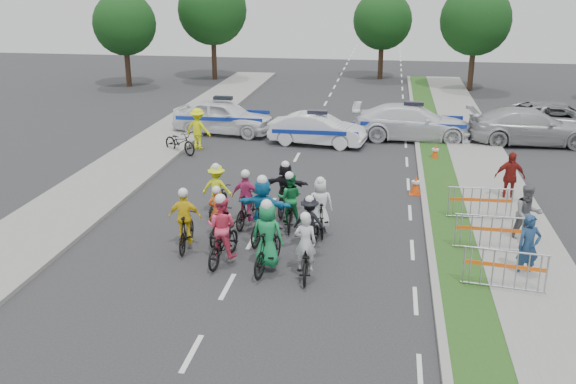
% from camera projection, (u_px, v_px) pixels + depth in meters
% --- Properties ---
extents(ground, '(90.00, 90.00, 0.00)m').
position_uv_depth(ground, '(228.00, 287.00, 15.94)').
color(ground, '#28282B').
rests_on(ground, ground).
extents(curb_right, '(0.20, 60.00, 0.12)m').
position_uv_depth(curb_right, '(427.00, 223.00, 19.84)').
color(curb_right, gray).
rests_on(curb_right, ground).
extents(grass_strip, '(1.20, 60.00, 0.11)m').
position_uv_depth(grass_strip, '(450.00, 225.00, 19.73)').
color(grass_strip, '#184315').
rests_on(grass_strip, ground).
extents(sidewalk_right, '(2.40, 60.00, 0.13)m').
position_uv_depth(sidewalk_right, '(511.00, 228.00, 19.46)').
color(sidewalk_right, gray).
rests_on(sidewalk_right, ground).
extents(sidewalk_left, '(3.00, 60.00, 0.13)m').
position_uv_depth(sidewalk_left, '(76.00, 203.00, 21.55)').
color(sidewalk_left, gray).
rests_on(sidewalk_left, ground).
extents(rider_0, '(0.76, 1.80, 1.79)m').
position_uv_depth(rider_0, '(305.00, 255.00, 16.31)').
color(rider_0, black).
rests_on(rider_0, ground).
extents(rider_1, '(0.92, 1.97, 2.00)m').
position_uv_depth(rider_1, '(268.00, 243.00, 16.58)').
color(rider_1, black).
rests_on(rider_1, ground).
extents(rider_2, '(0.95, 2.00, 1.96)m').
position_uv_depth(rider_2, '(222.00, 237.00, 17.12)').
color(rider_2, black).
rests_on(rider_2, ground).
extents(rider_3, '(0.95, 1.78, 1.84)m').
position_uv_depth(rider_3, '(186.00, 225.00, 17.93)').
color(rider_3, black).
rests_on(rider_3, ground).
extents(rider_4, '(1.00, 1.70, 1.67)m').
position_uv_depth(rider_4, '(310.00, 229.00, 17.81)').
color(rider_4, black).
rests_on(rider_4, ground).
extents(rider_5, '(1.68, 1.99, 2.03)m').
position_uv_depth(rider_5, '(263.00, 214.00, 18.41)').
color(rider_5, black).
rests_on(rider_5, ground).
extents(rider_6, '(0.63, 1.68, 1.69)m').
position_uv_depth(rider_6, '(218.00, 222.00, 18.55)').
color(rider_6, black).
rests_on(rider_6, ground).
extents(rider_7, '(0.84, 1.77, 1.79)m').
position_uv_depth(rider_7, '(320.00, 211.00, 19.02)').
color(rider_7, black).
rests_on(rider_7, ground).
extents(rider_8, '(0.80, 1.82, 1.80)m').
position_uv_depth(rider_8, '(290.00, 206.00, 19.49)').
color(rider_8, black).
rests_on(rider_8, ground).
extents(rider_9, '(0.97, 1.79, 1.83)m').
position_uv_depth(rider_9, '(247.00, 204.00, 19.60)').
color(rider_9, black).
rests_on(rider_9, ground).
extents(rider_10, '(1.01, 1.77, 1.77)m').
position_uv_depth(rider_10, '(217.00, 195.00, 20.42)').
color(rider_10, black).
rests_on(rider_10, ground).
extents(rider_11, '(1.46, 1.74, 1.78)m').
position_uv_depth(rider_11, '(286.00, 191.00, 20.60)').
color(rider_11, black).
rests_on(rider_11, ground).
extents(police_car_0, '(5.11, 2.66, 1.66)m').
position_uv_depth(police_car_0, '(224.00, 117.00, 30.94)').
color(police_car_0, white).
rests_on(police_car_0, ground).
extents(police_car_1, '(4.50, 2.14, 1.42)m').
position_uv_depth(police_car_1, '(317.00, 129.00, 28.94)').
color(police_car_1, white).
rests_on(police_car_1, ground).
extents(police_car_2, '(5.60, 2.31, 1.62)m').
position_uv_depth(police_car_2, '(413.00, 122.00, 29.85)').
color(police_car_2, white).
rests_on(police_car_2, ground).
extents(civilian_sedan, '(5.70, 2.59, 1.62)m').
position_uv_depth(civilian_sedan, '(530.00, 127.00, 29.03)').
color(civilian_sedan, '#AFAFB4').
rests_on(civilian_sedan, ground).
extents(civilian_suv, '(5.88, 2.77, 1.62)m').
position_uv_depth(civilian_suv, '(559.00, 120.00, 30.40)').
color(civilian_suv, slate).
rests_on(civilian_suv, ground).
extents(spectator_0, '(0.71, 0.57, 1.70)m').
position_uv_depth(spectator_0, '(528.00, 247.00, 16.16)').
color(spectator_0, navy).
rests_on(spectator_0, ground).
extents(spectator_1, '(0.99, 0.85, 1.77)m').
position_uv_depth(spectator_1, '(527.00, 215.00, 18.23)').
color(spectator_1, slate).
rests_on(spectator_1, ground).
extents(spectator_2, '(1.06, 0.54, 1.74)m').
position_uv_depth(spectator_2, '(510.00, 177.00, 21.63)').
color(spectator_2, maroon).
rests_on(spectator_2, ground).
extents(marshal_hiviz, '(1.29, 0.92, 1.80)m').
position_uv_depth(marshal_hiviz, '(198.00, 128.00, 28.26)').
color(marshal_hiviz, '#F1FE0D').
rests_on(marshal_hiviz, ground).
extents(barrier_0, '(2.05, 0.77, 1.12)m').
position_uv_depth(barrier_0, '(504.00, 272.00, 15.47)').
color(barrier_0, '#A5A8AD').
rests_on(barrier_0, ground).
extents(barrier_1, '(2.02, 0.58, 1.12)m').
position_uv_depth(barrier_1, '(491.00, 235.00, 17.67)').
color(barrier_1, '#A5A8AD').
rests_on(barrier_1, ground).
extents(barrier_2, '(2.01, 0.56, 1.12)m').
position_uv_depth(barrier_2, '(480.00, 205.00, 19.96)').
color(barrier_2, '#A5A8AD').
rests_on(barrier_2, ground).
extents(cone_0, '(0.40, 0.40, 0.70)m').
position_uv_depth(cone_0, '(416.00, 185.00, 22.50)').
color(cone_0, '#F24C0C').
rests_on(cone_0, ground).
extents(cone_1, '(0.40, 0.40, 0.70)m').
position_uv_depth(cone_1, '(435.00, 152.00, 26.64)').
color(cone_1, '#F24C0C').
rests_on(cone_1, ground).
extents(parked_bike, '(1.97, 1.59, 1.00)m').
position_uv_depth(parked_bike, '(180.00, 142.00, 27.61)').
color(parked_bike, black).
rests_on(parked_bike, ground).
extents(tree_0, '(4.20, 4.20, 6.30)m').
position_uv_depth(tree_0, '(124.00, 24.00, 42.83)').
color(tree_0, '#382619').
rests_on(tree_0, ground).
extents(tree_1, '(4.55, 4.55, 6.82)m').
position_uv_depth(tree_1, '(476.00, 20.00, 41.18)').
color(tree_1, '#382619').
rests_on(tree_1, ground).
extents(tree_3, '(4.90, 4.90, 7.35)m').
position_uv_depth(tree_3, '(212.00, 10.00, 45.60)').
color(tree_3, '#382619').
rests_on(tree_3, ground).
extents(tree_4, '(4.20, 4.20, 6.30)m').
position_uv_depth(tree_4, '(382.00, 20.00, 45.92)').
color(tree_4, '#382619').
rests_on(tree_4, ground).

